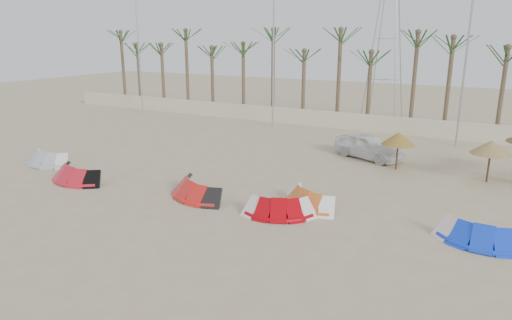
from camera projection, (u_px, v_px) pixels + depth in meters
The scene contains 16 objects.
ground at pixel (184, 227), 17.93m from camera, with size 120.00×120.00×0.00m, color tan.
boundary_wall at pixel (351, 121), 36.42m from camera, with size 60.00×0.30×1.30m, color beige.
palm_line at pixel (369, 46), 35.86m from camera, with size 52.00×4.00×7.70m.
lamp_a at pixel (139, 52), 42.53m from camera, with size 1.25×0.14×11.00m.
lamp_b at pixel (274, 55), 36.11m from camera, with size 1.25×0.14×11.00m.
lamp_c at pixel (466, 59), 29.69m from camera, with size 1.25×0.14×11.00m.
pylon at pixel (381, 119), 41.23m from camera, with size 3.00×3.00×14.00m, color #A5A8AD, non-canonical shape.
kite_grey at pixel (51, 157), 26.68m from camera, with size 3.18×1.58×0.90m.
kite_red_left at pixel (81, 172), 23.71m from camera, with size 3.67×1.95×0.90m.
kite_red_mid at pixel (200, 187), 21.38m from camera, with size 3.95×2.75×0.90m.
kite_red_right at pixel (282, 205), 19.14m from camera, with size 3.40×2.42×0.90m.
kite_orange at pixel (310, 196), 20.14m from camera, with size 3.49×2.59×0.90m.
kite_blue at pixel (484, 231), 16.57m from camera, with size 3.30×1.61×0.90m.
parasol_left at pixel (398, 139), 25.21m from camera, with size 1.86×1.86×2.13m.
parasol_mid at pixel (491, 147), 23.01m from camera, with size 2.00×2.00×2.19m.
car at pixel (368, 146), 27.79m from camera, with size 1.78×4.42×1.50m, color white.
Camera 1 is at (10.40, -13.24, 7.30)m, focal length 32.00 mm.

